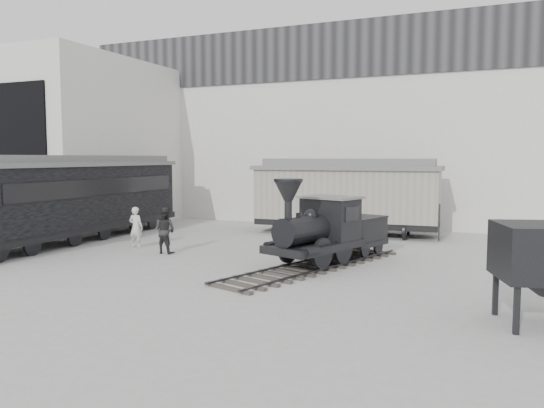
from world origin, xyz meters
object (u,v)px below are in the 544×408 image
at_px(visitor_a, 136,227).
at_px(boxcar, 346,195).
at_px(locomotive, 325,234).
at_px(passenger_coach, 78,197).
at_px(visitor_b, 165,230).

bearing_deg(visitor_a, boxcar, -137.85).
height_order(locomotive, passenger_coach, passenger_coach).
relative_size(passenger_coach, visitor_a, 7.82).
relative_size(visitor_a, visitor_b, 0.94).
xyz_separation_m(boxcar, visitor_b, (-5.22, -7.85, -1.03)).
xyz_separation_m(locomotive, visitor_a, (-8.37, 0.48, -0.25)).
bearing_deg(passenger_coach, locomotive, -6.96).
distance_m(passenger_coach, visitor_a, 3.89).
bearing_deg(locomotive, visitor_a, -164.32).
bearing_deg(locomotive, passenger_coach, -166.42).
bearing_deg(boxcar, passenger_coach, -151.15).
xyz_separation_m(passenger_coach, visitor_a, (3.67, -0.65, -1.11)).
bearing_deg(boxcar, visitor_b, -125.93).
xyz_separation_m(locomotive, visitor_b, (-6.48, -0.20, -0.19)).
bearing_deg(locomotive, visitor_b, -159.26).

